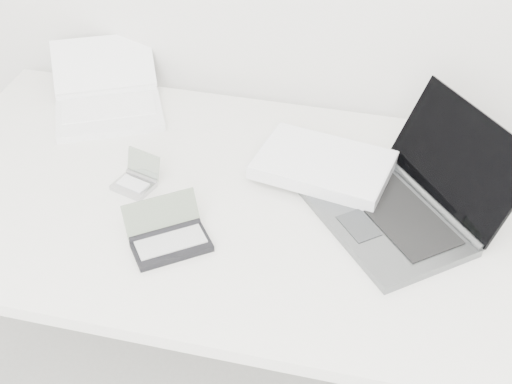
% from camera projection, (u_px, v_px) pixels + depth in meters
% --- Properties ---
extents(desk, '(1.60, 0.80, 0.73)m').
position_uv_depth(desk, '(274.00, 220.00, 1.56)').
color(desk, white).
rests_on(desk, ground).
extents(laptop_large, '(0.59, 0.47, 0.21)m').
position_uv_depth(laptop_large, '(368.00, 185.00, 1.53)').
color(laptop_large, slate).
rests_on(laptop_large, desk).
extents(netbook_open_white, '(0.37, 0.40, 0.11)m').
position_uv_depth(netbook_open_white, '(108.00, 99.00, 1.81)').
color(netbook_open_white, white).
rests_on(netbook_open_white, desk).
extents(pda_silver, '(0.10, 0.10, 0.07)m').
position_uv_depth(pda_silver, '(137.00, 180.00, 1.57)').
color(pda_silver, '#B4B4B9').
rests_on(pda_silver, desk).
extents(palmtop_charcoal, '(0.19, 0.19, 0.08)m').
position_uv_depth(palmtop_charcoal, '(169.00, 237.00, 1.43)').
color(palmtop_charcoal, black).
rests_on(palmtop_charcoal, desk).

